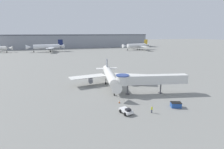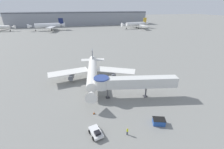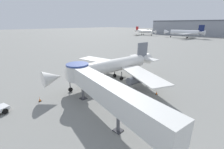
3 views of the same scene
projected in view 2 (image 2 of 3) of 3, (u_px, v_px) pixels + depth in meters
The scene contains 11 objects.
ground_plane at pixel (101, 81), 52.02m from camera, with size 800.00×800.00×0.00m, color gray.
main_airplane at pixel (92, 72), 49.78m from camera, with size 29.93×28.77×8.46m.
jet_bridge at pixel (130, 82), 40.86m from camera, with size 22.68×7.41×6.39m.
pushback_tug_white at pixel (96, 132), 29.85m from camera, with size 2.85×3.96×1.52m.
service_container_blue at pixel (159, 121), 32.73m from camera, with size 3.13×2.61×1.36m.
traffic_cone_near_nose at pixel (94, 113), 35.92m from camera, with size 0.48×0.48×0.79m.
traffic_cone_starboard_wing at pixel (125, 77), 54.25m from camera, with size 0.43×0.43×0.71m.
ground_crew_marshaller at pixel (127, 131), 29.85m from camera, with size 0.36×0.25×1.73m.
background_jet_gold_tail at pixel (136, 24), 171.65m from camera, with size 34.37×37.70×11.35m.
background_jet_navy_tail at pixel (48, 25), 156.68m from camera, with size 36.65×35.74×12.09m.
terminal_building at pixel (81, 18), 203.77m from camera, with size 178.41×28.32×16.81m.
Camera 2 is at (-8.05, -45.83, 23.68)m, focal length 24.00 mm.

